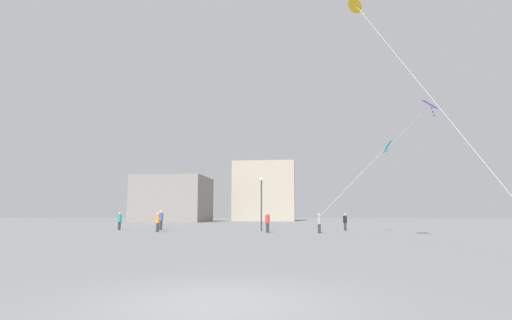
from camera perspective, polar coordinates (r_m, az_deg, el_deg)
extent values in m
plane|color=slate|center=(7.19, -6.00, -19.99)|extent=(300.00, 300.00, 0.00)
cylinder|color=#2D2D33|center=(32.79, 1.68, -9.85)|extent=(0.25, 0.25, 0.77)
cylinder|color=red|center=(32.77, 1.68, -8.60)|extent=(0.37, 0.37, 0.67)
sphere|color=tan|center=(32.77, 1.68, -7.80)|extent=(0.25, 0.25, 0.25)
cylinder|color=#2D2D33|center=(40.44, -19.26, -9.04)|extent=(0.25, 0.25, 0.77)
cylinder|color=teal|center=(40.42, -19.21, -8.02)|extent=(0.37, 0.37, 0.67)
sphere|color=tan|center=(40.42, -19.18, -7.37)|extent=(0.25, 0.25, 0.25)
cylinder|color=#2D2D33|center=(37.85, 12.84, -9.43)|extent=(0.23, 0.23, 0.72)
cylinder|color=black|center=(37.84, 12.81, -8.42)|extent=(0.34, 0.34, 0.62)
sphere|color=tan|center=(37.84, 12.79, -7.77)|extent=(0.23, 0.23, 0.23)
cylinder|color=#2D2D33|center=(34.95, -14.12, -9.51)|extent=(0.24, 0.24, 0.75)
cylinder|color=orange|center=(34.94, -14.09, -8.37)|extent=(0.36, 0.36, 0.65)
sphere|color=tan|center=(34.94, -14.06, -7.64)|extent=(0.24, 0.24, 0.24)
cylinder|color=#2D2D33|center=(39.55, -13.67, -9.24)|extent=(0.28, 0.28, 0.85)
cylinder|color=#3351B7|center=(39.54, -13.63, -8.09)|extent=(0.41, 0.41, 0.74)
sphere|color=tan|center=(39.53, -13.61, -7.36)|extent=(0.28, 0.28, 0.28)
cylinder|color=#2D2D33|center=(32.17, 9.18, -9.84)|extent=(0.23, 0.23, 0.71)
cylinder|color=gray|center=(32.15, 9.16, -8.65)|extent=(0.34, 0.34, 0.62)
sphere|color=tan|center=(32.15, 9.14, -7.89)|extent=(0.23, 0.23, 0.23)
pyramid|color=purple|center=(26.75, 24.04, 7.43)|extent=(1.55, 1.69, 0.62)
sphere|color=purple|center=(26.82, 24.15, 6.88)|extent=(0.10, 0.10, 0.10)
sphere|color=purple|center=(26.90, 24.30, 6.39)|extent=(0.10, 0.10, 0.10)
sphere|color=purple|center=(26.97, 24.45, 5.90)|extent=(0.10, 0.10, 0.10)
cylinder|color=silver|center=(28.94, 15.90, -1.12)|extent=(6.11, 7.97, 6.95)
cone|color=#1EB2C6|center=(33.98, 18.46, 1.92)|extent=(1.27, 1.52, 1.14)
sphere|color=#1EB2C6|center=(34.08, 18.51, 1.54)|extent=(0.10, 0.10, 0.10)
sphere|color=#1EB2C6|center=(34.19, 18.56, 1.16)|extent=(0.10, 0.10, 0.10)
sphere|color=#1EB2C6|center=(34.29, 18.60, 0.78)|extent=(0.10, 0.10, 0.10)
cylinder|color=silver|center=(32.83, 13.96, -2.99)|extent=(5.70, 0.27, 5.77)
cone|color=yellow|center=(23.03, 14.25, 21.01)|extent=(0.96, 1.09, 0.75)
sphere|color=yellow|center=(22.91, 14.63, 20.60)|extent=(0.10, 0.10, 0.10)
sphere|color=yellow|center=(22.78, 15.01, 20.18)|extent=(0.10, 0.10, 0.10)
sphere|color=yellow|center=(22.66, 15.40, 19.76)|extent=(0.10, 0.10, 0.10)
cylinder|color=silver|center=(18.38, 22.94, 9.88)|extent=(3.85, 6.70, 11.26)
cube|color=gray|center=(80.49, -11.93, -5.61)|extent=(14.29, 13.80, 8.91)
cube|color=#A39984|center=(90.50, 1.25, -4.61)|extent=(14.41, 10.36, 13.33)
cylinder|color=#2D2D30|center=(36.18, 0.79, -6.66)|extent=(0.12, 0.12, 4.57)
sphere|color=#EAE5C6|center=(36.31, 0.78, -2.81)|extent=(0.36, 0.36, 0.36)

